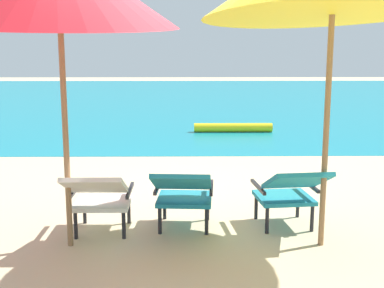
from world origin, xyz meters
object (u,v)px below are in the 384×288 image
at_px(swim_buoy, 233,128).
at_px(lounge_chair_center, 183,192).
at_px(lounge_chair_left, 99,195).
at_px(lounge_chair_right, 290,190).

relative_size(swim_buoy, lounge_chair_center, 1.76).
distance_m(swim_buoy, lounge_chair_left, 6.11).
bearing_deg(lounge_chair_right, swim_buoy, 89.99).
bearing_deg(swim_buoy, lounge_chair_center, -99.92).
relative_size(swim_buoy, lounge_chair_right, 1.72).
height_order(lounge_chair_left, lounge_chair_center, same).
height_order(lounge_chair_center, lounge_chair_right, same).
height_order(swim_buoy, lounge_chair_left, lounge_chair_left).
height_order(swim_buoy, lounge_chair_center, lounge_chair_center).
distance_m(lounge_chair_center, lounge_chair_right, 1.00).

